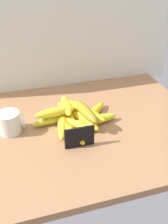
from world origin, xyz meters
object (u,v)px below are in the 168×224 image
Objects in this scene: banana_0 at (71,131)px; banana_10 at (55,112)px; banana_3 at (93,114)px; banana_7 at (65,112)px; banana_1 at (95,120)px; banana_2 at (83,118)px; banana_11 at (85,110)px; banana_4 at (62,123)px; banana_8 at (67,105)px; chalkboard_sign at (80,138)px; banana_6 at (75,124)px; banana_9 at (85,111)px; banana_5 at (56,119)px; coffee_mug at (10,123)px.

banana_10 is (-3.91, 9.52, 3.74)cm from banana_0.
banana_0 is 10.95cm from banana_10.
banana_3 is 1.21× the size of banana_7.
banana_3 is at bearing -0.16° from banana_10.
banana_1 is 0.97× the size of banana_2.
banana_4 is at bearing -175.69° from banana_11.
banana_8 reaches higher than banana_0.
chalkboard_sign is 0.69× the size of banana_6.
banana_1 is at bearing -100.63° from banana_3.
banana_9 is 12.19cm from banana_10.
chalkboard_sign is at bearing -111.13° from banana_2.
chalkboard_sign is 0.58× the size of banana_0.
banana_5 is at bearing -140.38° from banana_7.
banana_8 is (23.93, 4.74, 0.86)cm from coffee_mug.
banana_6 is at bearing -151.94° from banana_3.
banana_1 reaches higher than banana_4.
chalkboard_sign is 0.62× the size of banana_9.
chalkboard_sign is 0.53× the size of banana_5.
banana_7 is 11.91cm from banana_9.
coffee_mug is at bearing -166.97° from banana_7.
banana_0 is 0.92× the size of banana_4.
banana_0 is 1.19× the size of banana_6.
banana_3 and banana_6 have the same top height.
banana_8 is at bearing 131.40° from banana_11.
banana_8 is (1.81, 13.62, 3.39)cm from banana_0.
banana_6 is 0.93× the size of banana_7.
coffee_mug reaches higher than banana_9.
chalkboard_sign is at bearing -72.99° from banana_5.
banana_3 is 7.77cm from banana_9.
chalkboard_sign is 1.07× the size of coffee_mug.
banana_8 is at bearing 82.41° from banana_0.
banana_0 is at bearing -140.14° from banana_11.
banana_6 is at bearing -40.68° from banana_5.
banana_0 is at bearing -67.66° from banana_10.
banana_10 is at bearing 2.02° from coffee_mug.
banana_6 is 0.94× the size of banana_10.
banana_3 is (0.98, 5.23, -0.29)cm from banana_1.
banana_3 reaches higher than banana_7.
chalkboard_sign is at bearing -34.45° from coffee_mug.
banana_11 is (-4.30, -2.83, 4.21)cm from banana_3.
chalkboard_sign and banana_9 have the same top height.
banana_10 reaches higher than banana_3.
chalkboard_sign is at bearing -114.64° from banana_11.
banana_2 is 0.96× the size of banana_5.
banana_1 reaches higher than banana_3.
banana_8 is (0.68, -0.64, 3.56)cm from banana_7.
banana_2 is 11.73cm from banana_10.
chalkboard_sign is at bearing -90.75° from banana_8.
banana_4 is 9.18cm from banana_8.
coffee_mug is 0.58× the size of banana_9.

